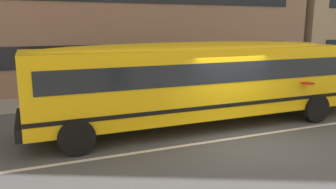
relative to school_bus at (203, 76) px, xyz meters
name	(u,v)px	position (x,y,z in m)	size (l,w,h in m)	color
ground_plane	(237,138)	(0.32, -1.68, -1.72)	(400.00, 400.00, 0.00)	#4C4C4F
sidewalk_far	(155,94)	(0.32, 5.72, -1.72)	(120.00, 3.00, 0.01)	gray
lane_centreline	(237,138)	(0.32, -1.68, -1.72)	(110.00, 0.16, 0.01)	silver
school_bus	(203,76)	(0.00, 0.00, 0.00)	(12.97, 3.09, 2.90)	yellow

